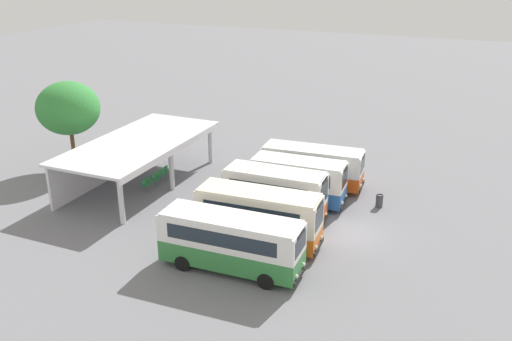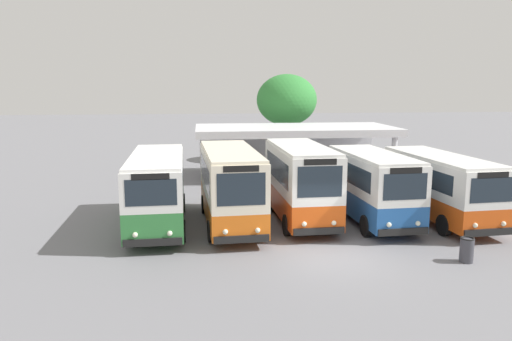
{
  "view_description": "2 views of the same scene",
  "coord_description": "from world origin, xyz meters",
  "px_view_note": "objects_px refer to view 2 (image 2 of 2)",
  "views": [
    {
      "loc": [
        -30.24,
        -6.76,
        16.23
      ],
      "look_at": [
        1.78,
        7.07,
        2.47
      ],
      "focal_mm": 38.77,
      "sensor_mm": 36.0,
      "label": 1
    },
    {
      "loc": [
        -4.67,
        -16.63,
        6.23
      ],
      "look_at": [
        -1.89,
        8.22,
        1.85
      ],
      "focal_mm": 34.53,
      "sensor_mm": 36.0,
      "label": 2
    }
  ],
  "objects_px": {
    "waiting_chair_fourth_seat": "(308,170)",
    "waiting_chair_fifth_seat": "(316,170)",
    "city_bus_middle_cream": "(301,181)",
    "waiting_chair_far_end_seat": "(325,170)",
    "city_bus_fifth_blue": "(440,184)",
    "waiting_chair_second_from_end": "(290,170)",
    "city_bus_fourth_amber": "(372,184)",
    "waiting_chair_middle_seat": "(299,171)",
    "city_bus_nearest_orange": "(157,187)",
    "waiting_chair_end_by_column": "(281,171)",
    "litter_bin_apron": "(467,250)",
    "city_bus_second_in_row": "(230,184)"
  },
  "relations": [
    {
      "from": "city_bus_fifth_blue",
      "to": "city_bus_middle_cream",
      "type": "bearing_deg",
      "value": 176.16
    },
    {
      "from": "city_bus_fifth_blue",
      "to": "city_bus_nearest_orange",
      "type": "bearing_deg",
      "value": 178.05
    },
    {
      "from": "city_bus_nearest_orange",
      "to": "waiting_chair_far_end_seat",
      "type": "relative_size",
      "value": 9.3
    },
    {
      "from": "city_bus_middle_cream",
      "to": "waiting_chair_fifth_seat",
      "type": "bearing_deg",
      "value": 72.85
    },
    {
      "from": "city_bus_second_in_row",
      "to": "waiting_chair_end_by_column",
      "type": "xyz_separation_m",
      "value": [
        4.01,
        10.72,
        -1.36
      ]
    },
    {
      "from": "city_bus_fifth_blue",
      "to": "waiting_chair_second_from_end",
      "type": "bearing_deg",
      "value": 114.46
    },
    {
      "from": "waiting_chair_middle_seat",
      "to": "waiting_chair_end_by_column",
      "type": "bearing_deg",
      "value": 178.72
    },
    {
      "from": "waiting_chair_fifth_seat",
      "to": "waiting_chair_middle_seat",
      "type": "bearing_deg",
      "value": -175.61
    },
    {
      "from": "city_bus_nearest_orange",
      "to": "waiting_chair_second_from_end",
      "type": "bearing_deg",
      "value": 53.42
    },
    {
      "from": "city_bus_middle_cream",
      "to": "waiting_chair_fifth_seat",
      "type": "relative_size",
      "value": 7.69
    },
    {
      "from": "city_bus_fourth_amber",
      "to": "waiting_chair_fourth_seat",
      "type": "height_order",
      "value": "city_bus_fourth_amber"
    },
    {
      "from": "waiting_chair_middle_seat",
      "to": "waiting_chair_fourth_seat",
      "type": "distance_m",
      "value": 0.62
    },
    {
      "from": "waiting_chair_fifth_seat",
      "to": "litter_bin_apron",
      "type": "bearing_deg",
      "value": -84.48
    },
    {
      "from": "city_bus_second_in_row",
      "to": "waiting_chair_end_by_column",
      "type": "distance_m",
      "value": 11.52
    },
    {
      "from": "city_bus_middle_cream",
      "to": "city_bus_fifth_blue",
      "type": "relative_size",
      "value": 0.87
    },
    {
      "from": "city_bus_nearest_orange",
      "to": "city_bus_fourth_amber",
      "type": "xyz_separation_m",
      "value": [
        9.63,
        -0.46,
        -0.01
      ]
    },
    {
      "from": "waiting_chair_end_by_column",
      "to": "litter_bin_apron",
      "type": "bearing_deg",
      "value": -76.1
    },
    {
      "from": "city_bus_fifth_blue",
      "to": "waiting_chair_middle_seat",
      "type": "bearing_deg",
      "value": 111.98
    },
    {
      "from": "waiting_chair_end_by_column",
      "to": "waiting_chair_far_end_seat",
      "type": "relative_size",
      "value": 1.0
    },
    {
      "from": "city_bus_nearest_orange",
      "to": "waiting_chair_fifth_seat",
      "type": "bearing_deg",
      "value": 47.44
    },
    {
      "from": "litter_bin_apron",
      "to": "waiting_chair_end_by_column",
      "type": "bearing_deg",
      "value": 103.9
    },
    {
      "from": "waiting_chair_middle_seat",
      "to": "waiting_chair_fourth_seat",
      "type": "bearing_deg",
      "value": 6.54
    },
    {
      "from": "waiting_chair_middle_seat",
      "to": "waiting_chair_far_end_seat",
      "type": "bearing_deg",
      "value": 1.87
    },
    {
      "from": "city_bus_nearest_orange",
      "to": "city_bus_middle_cream",
      "type": "relative_size",
      "value": 1.21
    },
    {
      "from": "city_bus_middle_cream",
      "to": "waiting_chair_far_end_seat",
      "type": "relative_size",
      "value": 7.69
    },
    {
      "from": "city_bus_nearest_orange",
      "to": "city_bus_fifth_blue",
      "type": "relative_size",
      "value": 1.05
    },
    {
      "from": "city_bus_fifth_blue",
      "to": "waiting_chair_fourth_seat",
      "type": "distance_m",
      "value": 11.64
    },
    {
      "from": "city_bus_nearest_orange",
      "to": "litter_bin_apron",
      "type": "xyz_separation_m",
      "value": [
        11.25,
        -5.8,
        -1.32
      ]
    },
    {
      "from": "city_bus_middle_cream",
      "to": "city_bus_second_in_row",
      "type": "bearing_deg",
      "value": -175.69
    },
    {
      "from": "city_bus_middle_cream",
      "to": "city_bus_fourth_amber",
      "type": "xyz_separation_m",
      "value": [
        3.21,
        -0.45,
        -0.16
      ]
    },
    {
      "from": "waiting_chair_fifth_seat",
      "to": "litter_bin_apron",
      "type": "relative_size",
      "value": 0.96
    },
    {
      "from": "city_bus_nearest_orange",
      "to": "city_bus_second_in_row",
      "type": "distance_m",
      "value": 3.22
    },
    {
      "from": "waiting_chair_fourth_seat",
      "to": "city_bus_fourth_amber",
      "type": "bearing_deg",
      "value": -87.03
    },
    {
      "from": "city_bus_middle_cream",
      "to": "waiting_chair_middle_seat",
      "type": "bearing_deg",
      "value": 79.01
    },
    {
      "from": "waiting_chair_fifth_seat",
      "to": "waiting_chair_far_end_seat",
      "type": "xyz_separation_m",
      "value": [
        0.61,
        -0.03,
        0.0
      ]
    },
    {
      "from": "waiting_chair_middle_seat",
      "to": "waiting_chair_fifth_seat",
      "type": "xyz_separation_m",
      "value": [
        1.22,
        0.09,
        0.0
      ]
    },
    {
      "from": "city_bus_fourth_amber",
      "to": "waiting_chair_fourth_seat",
      "type": "xyz_separation_m",
      "value": [
        -0.57,
        10.97,
        -1.24
      ]
    },
    {
      "from": "waiting_chair_fourth_seat",
      "to": "waiting_chair_fifth_seat",
      "type": "relative_size",
      "value": 1.0
    },
    {
      "from": "city_bus_nearest_orange",
      "to": "litter_bin_apron",
      "type": "relative_size",
      "value": 8.89
    },
    {
      "from": "city_bus_nearest_orange",
      "to": "city_bus_fourth_amber",
      "type": "height_order",
      "value": "city_bus_nearest_orange"
    },
    {
      "from": "city_bus_middle_cream",
      "to": "waiting_chair_middle_seat",
      "type": "relative_size",
      "value": 7.69
    },
    {
      "from": "city_bus_middle_cream",
      "to": "waiting_chair_far_end_seat",
      "type": "xyz_separation_m",
      "value": [
        3.86,
        10.51,
        -1.41
      ]
    },
    {
      "from": "city_bus_middle_cream",
      "to": "waiting_chair_second_from_end",
      "type": "bearing_deg",
      "value": 82.36
    },
    {
      "from": "city_bus_fourth_amber",
      "to": "waiting_chair_far_end_seat",
      "type": "relative_size",
      "value": 7.72
    },
    {
      "from": "city_bus_fifth_blue",
      "to": "waiting_chair_far_end_seat",
      "type": "bearing_deg",
      "value": 103.15
    },
    {
      "from": "city_bus_fourth_amber",
      "to": "city_bus_fifth_blue",
      "type": "relative_size",
      "value": 0.88
    },
    {
      "from": "city_bus_second_in_row",
      "to": "waiting_chair_fourth_seat",
      "type": "bearing_deg",
      "value": 61.46
    },
    {
      "from": "waiting_chair_fifth_seat",
      "to": "litter_bin_apron",
      "type": "xyz_separation_m",
      "value": [
        1.58,
        -16.33,
        -0.07
      ]
    },
    {
      "from": "waiting_chair_second_from_end",
      "to": "waiting_chair_far_end_seat",
      "type": "xyz_separation_m",
      "value": [
        2.45,
        -0.06,
        0.0
      ]
    },
    {
      "from": "city_bus_second_in_row",
      "to": "city_bus_fourth_amber",
      "type": "bearing_deg",
      "value": -1.87
    }
  ]
}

